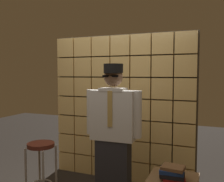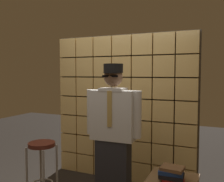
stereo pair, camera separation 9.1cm
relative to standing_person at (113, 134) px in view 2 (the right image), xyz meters
The scene contains 4 objects.
glass_block_wall 0.88m from the standing_person, 104.28° to the left, with size 2.25×0.10×2.25m.
standing_person is the anchor object (origin of this frame).
bar_stool 0.99m from the standing_person, 165.76° to the right, with size 0.34×0.34×0.76m.
book_stack 0.81m from the standing_person, ahead, with size 0.28×0.22×0.14m.
Camera 2 is at (1.42, -2.25, 1.64)m, focal length 40.41 mm.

